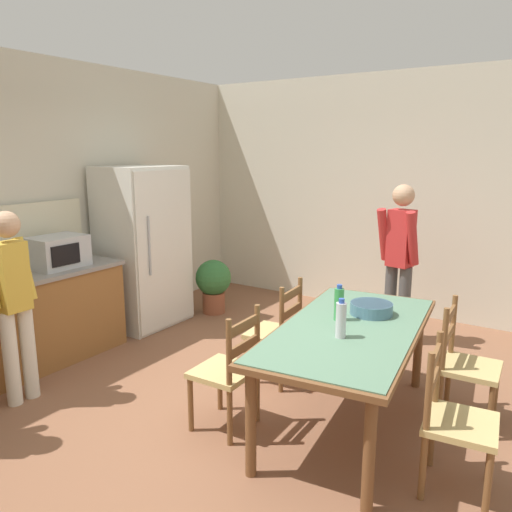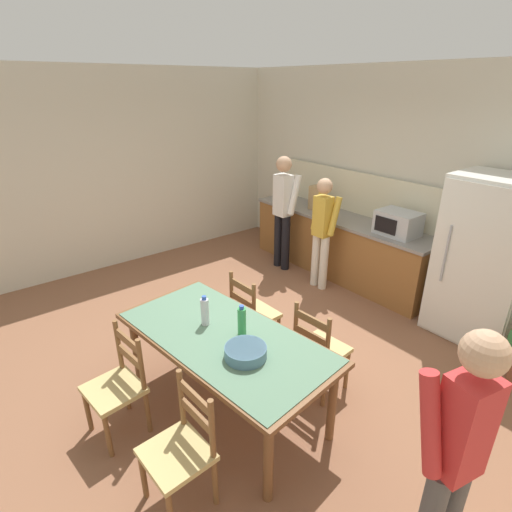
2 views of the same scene
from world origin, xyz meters
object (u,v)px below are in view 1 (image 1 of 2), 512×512
object	(u,v)px
serving_bowl	(371,308)
bottle_off_centre	(339,304)
person_by_table	(399,256)
dining_table	(350,337)
chair_side_near_right	(465,365)
chair_side_far_right	(277,333)
chair_side_far_left	(228,371)
chair_side_near_left	(454,421)
refrigerator	(144,247)
microwave	(57,252)
person_at_counter	(13,297)
potted_plant	(213,282)
bottle_near_centre	(341,320)

from	to	relation	value
serving_bowl	bottle_off_centre	bearing A→B (deg)	148.60
person_by_table	dining_table	bearing A→B (deg)	19.36
chair_side_near_right	chair_side_far_right	distance (m)	1.51
chair_side_far_left	chair_side_near_right	bearing A→B (deg)	124.74
chair_side_near_left	person_by_table	distance (m)	2.41
refrigerator	microwave	size ratio (longest dim) A/B	3.63
chair_side_far_left	person_at_counter	size ratio (longest dim) A/B	0.59
chair_side_near_left	person_at_counter	bearing A→B (deg)	97.42
person_at_counter	potted_plant	xyz separation A→B (m)	(2.62, 0.07, -0.48)
dining_table	person_by_table	bearing A→B (deg)	6.80
chair_side_far_left	person_by_table	size ratio (longest dim) A/B	0.55
microwave	chair_side_far_right	size ratio (longest dim) A/B	0.55
microwave	chair_side_near_left	bearing A→B (deg)	-90.40
chair_side_near_left	microwave	bearing A→B (deg)	83.45
microwave	person_at_counter	xyz separation A→B (m)	(-0.79, -0.52, -0.17)
person_by_table	microwave	bearing A→B (deg)	-39.08
chair_side_far_right	person_at_counter	xyz separation A→B (m)	(-1.43, 1.55, 0.43)
chair_side_far_left	bottle_near_centre	bearing A→B (deg)	109.45
person_by_table	bottle_off_centre	bearing A→B (deg)	15.48
microwave	chair_side_far_left	xyz separation A→B (m)	(-0.21, -2.16, -0.60)
dining_table	microwave	bearing A→B (deg)	96.17
serving_bowl	chair_side_far_right	world-z (taller)	chair_side_far_right
person_at_counter	person_by_table	size ratio (longest dim) A/B	0.93
chair_side_far_right	potted_plant	bearing A→B (deg)	-130.68
chair_side_far_right	potted_plant	xyz separation A→B (m)	(1.19, 1.62, -0.06)
potted_plant	person_by_table	bearing A→B (deg)	-83.07
chair_side_far_right	potted_plant	distance (m)	2.01
dining_table	chair_side_near_left	world-z (taller)	chair_side_near_left
dining_table	serving_bowl	size ratio (longest dim) A/B	6.23
chair_side_near_left	potted_plant	distance (m)	3.72
chair_side_near_left	person_at_counter	world-z (taller)	person_at_counter
chair_side_near_right	potted_plant	distance (m)	3.28
chair_side_near_right	person_by_table	size ratio (longest dim) A/B	0.55
potted_plant	dining_table	bearing A→B (deg)	-122.18
chair_side_far_right	dining_table	bearing A→B (deg)	62.93
refrigerator	bottle_near_centre	xyz separation A→B (m)	(-1.03, -2.88, -0.02)
chair_side_near_right	potted_plant	xyz separation A→B (m)	(1.01, 3.12, -0.06)
bottle_near_centre	person_at_counter	world-z (taller)	person_at_counter
microwave	dining_table	bearing A→B (deg)	-83.83
refrigerator	serving_bowl	distance (m)	2.92
bottle_near_centre	refrigerator	bearing A→B (deg)	70.30
potted_plant	chair_side_far_right	bearing A→B (deg)	-126.27
refrigerator	chair_side_far_left	bearing A→B (deg)	-121.39
chair_side_far_left	microwave	bearing A→B (deg)	-96.97
microwave	chair_side_near_right	distance (m)	3.71
bottle_off_centre	serving_bowl	bearing A→B (deg)	-31.40
bottle_near_centre	chair_side_near_right	distance (m)	1.10
person_at_counter	bottle_off_centre	bearing A→B (deg)	-152.10
microwave	bottle_off_centre	distance (m)	2.77
microwave	bottle_off_centre	size ratio (longest dim) A/B	1.85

